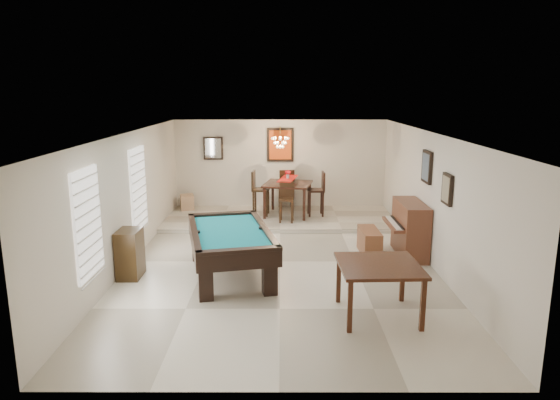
{
  "coord_description": "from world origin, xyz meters",
  "views": [
    {
      "loc": [
        0.02,
        -9.64,
        3.41
      ],
      "look_at": [
        0.0,
        0.6,
        1.15
      ],
      "focal_mm": 32.0,
      "sensor_mm": 36.0,
      "label": 1
    }
  ],
  "objects_px": {
    "upright_piano": "(404,229)",
    "chandelier": "(280,138)",
    "dining_chair_north": "(286,189)",
    "piano_bench": "(369,242)",
    "flower_vase": "(288,175)",
    "dining_chair_east": "(316,194)",
    "pool_table": "(230,253)",
    "apothecary_chest": "(130,254)",
    "dining_chair_west": "(261,193)",
    "dining_chair_south": "(286,202)",
    "corner_bench": "(187,202)",
    "dining_table": "(288,197)",
    "square_table": "(378,290)"
  },
  "relations": [
    {
      "from": "dining_chair_north",
      "to": "piano_bench",
      "type": "bearing_deg",
      "value": 108.85
    },
    {
      "from": "pool_table",
      "to": "dining_chair_south",
      "type": "height_order",
      "value": "dining_chair_south"
    },
    {
      "from": "dining_table",
      "to": "upright_piano",
      "type": "bearing_deg",
      "value": -51.21
    },
    {
      "from": "pool_table",
      "to": "dining_chair_west",
      "type": "relative_size",
      "value": 2.16
    },
    {
      "from": "pool_table",
      "to": "upright_piano",
      "type": "bearing_deg",
      "value": 6.06
    },
    {
      "from": "dining_chair_north",
      "to": "corner_bench",
      "type": "height_order",
      "value": "dining_chair_north"
    },
    {
      "from": "dining_chair_south",
      "to": "dining_chair_west",
      "type": "xyz_separation_m",
      "value": [
        -0.68,
        0.71,
        0.09
      ]
    },
    {
      "from": "dining_chair_west",
      "to": "piano_bench",
      "type": "bearing_deg",
      "value": -134.29
    },
    {
      "from": "dining_chair_north",
      "to": "chandelier",
      "type": "bearing_deg",
      "value": 74.47
    },
    {
      "from": "flower_vase",
      "to": "corner_bench",
      "type": "height_order",
      "value": "flower_vase"
    },
    {
      "from": "dining_chair_west",
      "to": "dining_chair_east",
      "type": "bearing_deg",
      "value": -85.59
    },
    {
      "from": "upright_piano",
      "to": "apothecary_chest",
      "type": "distance_m",
      "value": 5.53
    },
    {
      "from": "upright_piano",
      "to": "chandelier",
      "type": "distance_m",
      "value": 4.13
    },
    {
      "from": "square_table",
      "to": "dining_chair_west",
      "type": "height_order",
      "value": "dining_chair_west"
    },
    {
      "from": "piano_bench",
      "to": "apothecary_chest",
      "type": "relative_size",
      "value": 1.05
    },
    {
      "from": "apothecary_chest",
      "to": "dining_chair_west",
      "type": "relative_size",
      "value": 0.75
    },
    {
      "from": "chandelier",
      "to": "upright_piano",
      "type": "bearing_deg",
      "value": -46.76
    },
    {
      "from": "square_table",
      "to": "dining_chair_east",
      "type": "bearing_deg",
      "value": 95.47
    },
    {
      "from": "chandelier",
      "to": "dining_chair_east",
      "type": "bearing_deg",
      "value": 10.2
    },
    {
      "from": "dining_chair_west",
      "to": "dining_table",
      "type": "bearing_deg",
      "value": -83.31
    },
    {
      "from": "upright_piano",
      "to": "piano_bench",
      "type": "height_order",
      "value": "upright_piano"
    },
    {
      "from": "dining_chair_east",
      "to": "piano_bench",
      "type": "bearing_deg",
      "value": 16.03
    },
    {
      "from": "dining_table",
      "to": "dining_chair_east",
      "type": "bearing_deg",
      "value": -3.71
    },
    {
      "from": "piano_bench",
      "to": "dining_table",
      "type": "bearing_deg",
      "value": 120.27
    },
    {
      "from": "pool_table",
      "to": "square_table",
      "type": "bearing_deg",
      "value": -47.93
    },
    {
      "from": "dining_chair_east",
      "to": "pool_table",
      "type": "bearing_deg",
      "value": -26.76
    },
    {
      "from": "dining_chair_north",
      "to": "dining_chair_east",
      "type": "relative_size",
      "value": 0.95
    },
    {
      "from": "square_table",
      "to": "dining_chair_north",
      "type": "xyz_separation_m",
      "value": [
        -1.34,
        6.69,
        0.27
      ]
    },
    {
      "from": "piano_bench",
      "to": "dining_chair_south",
      "type": "height_order",
      "value": "dining_chair_south"
    },
    {
      "from": "chandelier",
      "to": "square_table",
      "type": "bearing_deg",
      "value": -75.13
    },
    {
      "from": "pool_table",
      "to": "flower_vase",
      "type": "relative_size",
      "value": 11.71
    },
    {
      "from": "dining_chair_west",
      "to": "chandelier",
      "type": "xyz_separation_m",
      "value": [
        0.51,
        -0.21,
        1.48
      ]
    },
    {
      "from": "piano_bench",
      "to": "apothecary_chest",
      "type": "distance_m",
      "value": 4.88
    },
    {
      "from": "dining_chair_east",
      "to": "corner_bench",
      "type": "distance_m",
      "value": 3.67
    },
    {
      "from": "pool_table",
      "to": "dining_chair_east",
      "type": "height_order",
      "value": "dining_chair_east"
    },
    {
      "from": "square_table",
      "to": "piano_bench",
      "type": "height_order",
      "value": "square_table"
    },
    {
      "from": "piano_bench",
      "to": "chandelier",
      "type": "height_order",
      "value": "chandelier"
    },
    {
      "from": "square_table",
      "to": "dining_chair_north",
      "type": "distance_m",
      "value": 6.83
    },
    {
      "from": "pool_table",
      "to": "dining_chair_north",
      "type": "relative_size",
      "value": 2.3
    },
    {
      "from": "apothecary_chest",
      "to": "chandelier",
      "type": "distance_m",
      "value": 5.21
    },
    {
      "from": "corner_bench",
      "to": "dining_table",
      "type": "bearing_deg",
      "value": -13.36
    },
    {
      "from": "chandelier",
      "to": "flower_vase",
      "type": "bearing_deg",
      "value": 47.34
    },
    {
      "from": "apothecary_chest",
      "to": "dining_table",
      "type": "distance_m",
      "value": 5.21
    },
    {
      "from": "upright_piano",
      "to": "pool_table",
      "type": "bearing_deg",
      "value": -161.16
    },
    {
      "from": "pool_table",
      "to": "dining_chair_east",
      "type": "bearing_deg",
      "value": 52.84
    },
    {
      "from": "upright_piano",
      "to": "chandelier",
      "type": "bearing_deg",
      "value": 133.24
    },
    {
      "from": "dining_chair_north",
      "to": "chandelier",
      "type": "height_order",
      "value": "chandelier"
    },
    {
      "from": "pool_table",
      "to": "piano_bench",
      "type": "bearing_deg",
      "value": 11.5
    },
    {
      "from": "pool_table",
      "to": "flower_vase",
      "type": "height_order",
      "value": "flower_vase"
    },
    {
      "from": "square_table",
      "to": "upright_piano",
      "type": "relative_size",
      "value": 0.89
    }
  ]
}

